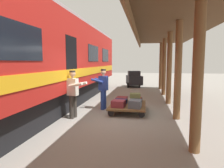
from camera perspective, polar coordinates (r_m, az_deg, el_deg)
name	(u,v)px	position (r m, az deg, el deg)	size (l,w,h in m)	color
ground_plane	(120,116)	(7.50, 2.39, -9.17)	(60.00, 60.00, 0.00)	gray
platform_canopy	(178,25)	(7.36, 18.26, 15.64)	(3.20, 16.71, 3.56)	brown
train_car	(35,60)	(8.33, -21.13, 6.29)	(3.03, 18.21, 4.00)	#B21E19
luggage_cart	(128,105)	(8.12, 4.55, -6.10)	(1.40, 1.92, 0.30)	brown
suitcase_slate_roller	(135,104)	(7.55, 6.62, -5.61)	(0.44, 0.57, 0.29)	#4C515B
suitcase_burgundy_valise	(118,104)	(7.61, 1.84, -5.63)	(0.48, 0.46, 0.25)	maroon
suitcase_maroon_trunk	(122,99)	(8.64, 2.77, -4.38)	(0.45, 0.56, 0.20)	maroon
suitcase_red_plastic	(136,101)	(8.06, 6.81, -4.84)	(0.42, 0.44, 0.29)	#AD231E
suitcase_navy_fabric	(120,102)	(8.13, 2.33, -5.11)	(0.48, 0.58, 0.18)	navy
suitcase_black_hardshell	(136,100)	(8.59, 6.98, -4.58)	(0.44, 0.46, 0.17)	black
suitcase_olive_duffel	(135,95)	(7.99, 6.59, -3.26)	(0.41, 0.43, 0.17)	brown
porter_in_overalls	(103,88)	(8.44, -2.59, -1.03)	(0.72, 0.52, 1.70)	navy
porter_by_door	(73,92)	(7.22, -10.98, -2.39)	(0.72, 0.53, 1.70)	#332D28
baggage_tug	(134,79)	(16.20, 6.32, 1.39)	(1.46, 1.91, 1.30)	black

